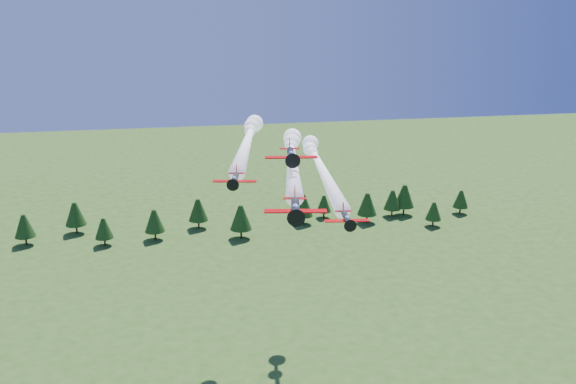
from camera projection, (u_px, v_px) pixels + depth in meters
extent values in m
cylinder|color=black|center=(295.00, 207.00, 85.29)|extent=(2.19, 6.19, 1.13)
cone|color=black|center=(296.00, 216.00, 81.88)|extent=(1.29, 1.20, 1.13)
cone|color=black|center=(296.00, 218.00, 81.24)|extent=(0.58, 0.59, 0.50)
cylinder|color=black|center=(296.00, 218.00, 81.05)|extent=(2.34, 0.47, 2.37)
cube|color=#CB0001|center=(295.00, 211.00, 84.96)|extent=(8.47, 2.98, 0.14)
cube|color=#CB0001|center=(295.00, 198.00, 89.11)|extent=(3.39, 1.53, 0.08)
cube|color=#CB0001|center=(295.00, 192.00, 88.96)|extent=(0.29, 1.07, 1.63)
ellipsoid|color=#90ACDF|center=(296.00, 207.00, 84.19)|extent=(1.04, 1.47, 0.70)
sphere|color=white|center=(291.00, 147.00, 121.23)|extent=(2.30, 2.30, 2.30)
sphere|color=white|center=(291.00, 142.00, 125.70)|extent=(3.00, 3.00, 3.00)
sphere|color=white|center=(291.00, 137.00, 130.18)|extent=(3.70, 3.70, 3.70)
cylinder|color=black|center=(235.00, 179.00, 94.10)|extent=(1.75, 4.72, 0.86)
cone|color=black|center=(233.00, 184.00, 91.50)|extent=(0.99, 0.93, 0.86)
cone|color=black|center=(233.00, 185.00, 91.01)|extent=(0.45, 0.45, 0.38)
cylinder|color=black|center=(233.00, 185.00, 90.87)|extent=(1.78, 0.39, 1.81)
cube|color=#CB0001|center=(235.00, 181.00, 93.85)|extent=(6.47, 2.38, 0.10)
cube|color=#CB0001|center=(237.00, 173.00, 97.01)|extent=(2.59, 1.20, 0.06)
cube|color=#CB0001|center=(237.00, 169.00, 96.90)|extent=(0.24, 0.82, 1.25)
ellipsoid|color=#90ACDF|center=(234.00, 178.00, 93.26)|extent=(0.81, 1.13, 0.54)
sphere|color=white|center=(251.00, 131.00, 129.56)|extent=(2.30, 2.30, 2.30)
sphere|color=white|center=(252.00, 126.00, 134.10)|extent=(3.00, 3.00, 3.00)
sphere|color=white|center=(253.00, 122.00, 138.65)|extent=(3.70, 3.70, 3.70)
cylinder|color=black|center=(346.00, 218.00, 95.10)|extent=(1.44, 4.89, 0.89)
cone|color=black|center=(350.00, 224.00, 92.41)|extent=(0.98, 0.90, 0.89)
cone|color=black|center=(350.00, 226.00, 91.90)|extent=(0.44, 0.44, 0.39)
cylinder|color=black|center=(350.00, 226.00, 91.76)|extent=(1.86, 0.25, 1.87)
cube|color=#CB0001|center=(347.00, 221.00, 94.84)|extent=(6.69, 1.96, 0.11)
cube|color=#CB0001|center=(343.00, 211.00, 98.11)|extent=(2.66, 1.05, 0.06)
cube|color=#CB0001|center=(343.00, 207.00, 98.00)|extent=(0.18, 0.85, 1.29)
ellipsoid|color=#90ACDF|center=(347.00, 217.00, 94.23)|extent=(0.76, 1.14, 0.56)
sphere|color=white|center=(314.00, 154.00, 135.68)|extent=(2.30, 2.30, 2.30)
sphere|color=white|center=(311.00, 148.00, 140.93)|extent=(3.00, 3.00, 3.00)
sphere|color=white|center=(309.00, 143.00, 146.18)|extent=(3.70, 3.70, 3.70)
cylinder|color=black|center=(291.00, 154.00, 100.52)|extent=(1.92, 6.12, 1.12)
cone|color=black|center=(292.00, 160.00, 97.15)|extent=(1.24, 1.15, 1.12)
cone|color=black|center=(293.00, 161.00, 96.51)|extent=(0.55, 0.56, 0.49)
cylinder|color=black|center=(293.00, 161.00, 96.33)|extent=(2.33, 0.36, 2.34)
cube|color=#CB0001|center=(291.00, 157.00, 100.19)|extent=(8.38, 2.61, 0.13)
cube|color=#CB0001|center=(290.00, 148.00, 104.29)|extent=(3.33, 1.38, 0.08)
cube|color=#CB0001|center=(290.00, 143.00, 104.14)|extent=(0.24, 1.06, 1.62)
ellipsoid|color=#90ACDF|center=(291.00, 153.00, 99.43)|extent=(0.98, 1.44, 0.70)
cylinder|color=#382314|center=(26.00, 241.00, 198.57)|extent=(0.60, 0.60, 2.76)
cone|color=#19340F|center=(24.00, 226.00, 197.17)|extent=(6.31, 6.31, 7.10)
cylinder|color=#382314|center=(303.00, 220.00, 217.54)|extent=(0.60, 0.60, 2.91)
cone|color=#19340F|center=(303.00, 205.00, 216.06)|extent=(6.66, 6.66, 7.49)
cylinder|color=#382314|center=(77.00, 229.00, 208.63)|extent=(0.60, 0.60, 2.93)
cone|color=#19340F|center=(75.00, 214.00, 207.14)|extent=(6.70, 6.70, 7.53)
cylinder|color=#382314|center=(199.00, 224.00, 213.27)|extent=(0.60, 0.60, 2.84)
cone|color=#19340F|center=(198.00, 210.00, 211.83)|extent=(6.49, 6.49, 7.30)
cylinder|color=#382314|center=(155.00, 235.00, 203.05)|extent=(0.60, 0.60, 2.78)
cone|color=#19340F|center=(154.00, 221.00, 201.64)|extent=(6.35, 6.35, 7.14)
cylinder|color=#382314|center=(392.00, 213.00, 225.38)|extent=(0.60, 0.60, 2.64)
cone|color=#19340F|center=(392.00, 200.00, 224.04)|extent=(6.03, 6.03, 6.79)
cylinder|color=#382314|center=(105.00, 242.00, 198.28)|extent=(0.60, 0.60, 2.47)
cone|color=#19340F|center=(104.00, 228.00, 197.02)|extent=(5.65, 5.65, 6.35)
cylinder|color=#382314|center=(404.00, 211.00, 226.73)|extent=(0.60, 0.60, 3.07)
cone|color=#19340F|center=(404.00, 196.00, 225.17)|extent=(7.02, 7.02, 7.90)
cylinder|color=#382314|center=(241.00, 234.00, 204.29)|extent=(0.60, 0.60, 3.06)
cone|color=#19340F|center=(241.00, 217.00, 202.74)|extent=(6.98, 6.98, 7.86)
cylinder|color=#382314|center=(460.00, 210.00, 228.25)|extent=(0.60, 0.60, 2.39)
cone|color=#19340F|center=(461.00, 199.00, 227.04)|extent=(5.45, 5.45, 6.14)
cylinder|color=#382314|center=(324.00, 215.00, 223.89)|extent=(0.60, 0.60, 2.24)
cone|color=#19340F|center=(324.00, 204.00, 222.75)|extent=(5.13, 5.13, 5.77)
cylinder|color=#382314|center=(433.00, 223.00, 215.39)|extent=(0.60, 0.60, 2.35)
cone|color=#19340F|center=(434.00, 211.00, 214.20)|extent=(5.36, 5.36, 6.03)
cylinder|color=#382314|center=(367.00, 218.00, 218.80)|extent=(0.60, 0.60, 2.91)
cone|color=#19340F|center=(367.00, 204.00, 217.32)|extent=(6.66, 6.66, 7.49)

